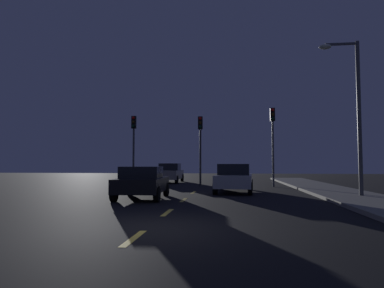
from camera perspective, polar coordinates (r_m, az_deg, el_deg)
name	(u,v)px	position (r m, az deg, el deg)	size (l,w,h in m)	color
ground_plane	(185,199)	(15.44, -1.10, -9.10)	(80.00, 80.00, 0.00)	black
sidewalk_curb_right	(361,199)	(16.25, 26.43, -8.20)	(3.00, 40.00, 0.15)	gray
lane_stripe_nearest	(134,238)	(7.48, -9.71, -15.24)	(0.16, 1.60, 0.01)	#EACC4C
lane_stripe_second	(167,212)	(11.12, -4.14, -11.33)	(0.16, 1.60, 0.01)	#EACC4C
lane_stripe_third	(184,200)	(14.85, -1.40, -9.32)	(0.16, 1.60, 0.01)	#EACC4C
lane_stripe_fourth	(193,193)	(18.60, 0.22, -8.10)	(0.16, 1.60, 0.01)	#EACC4C
traffic_signal_left	(134,137)	(24.70, -9.73, 1.20)	(0.32, 0.38, 4.97)	#4C4C51
traffic_signal_center	(200,137)	(23.81, 1.40, 1.15)	(0.32, 0.38, 4.86)	#2D2D30
traffic_signal_right	(273,132)	(23.92, 13.34, 2.00)	(0.32, 0.38, 5.38)	#4C4C51
car_stopped_ahead	(234,178)	(18.89, 7.09, -5.64)	(2.23, 4.60, 1.55)	silver
car_adjacent_lane	(142,182)	(15.48, -8.32, -6.32)	(2.15, 3.91, 1.43)	black
car_oncoming_far	(170,173)	(28.64, -3.74, -4.82)	(1.95, 4.54, 1.59)	gray
street_lamp_right	(353,103)	(17.18, 25.25, 6.18)	(1.78, 0.36, 7.15)	#4C4C51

